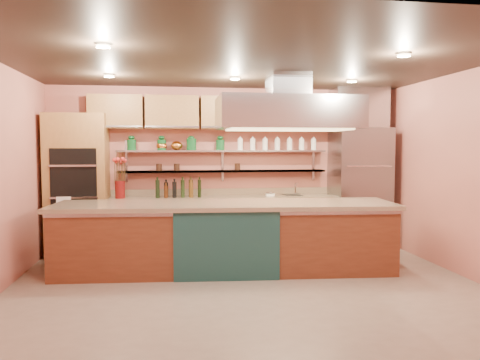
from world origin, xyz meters
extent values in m
cube|color=gray|center=(0.00, 0.00, -0.01)|extent=(6.00, 5.00, 0.02)
cube|color=black|center=(0.00, 0.00, 2.80)|extent=(6.00, 5.00, 0.02)
cube|color=#BF6A5A|center=(0.00, 2.50, 1.40)|extent=(6.00, 0.04, 2.80)
cube|color=#BF6A5A|center=(0.00, -2.50, 1.40)|extent=(6.00, 0.04, 2.80)
cube|color=#BF6A5A|center=(3.00, 0.00, 1.40)|extent=(0.04, 5.00, 2.80)
cube|color=#9B6B38|center=(-2.45, 2.18, 1.15)|extent=(0.95, 0.64, 2.30)
cube|color=gray|center=(2.35, 2.14, 1.05)|extent=(0.95, 0.72, 2.10)
cube|color=tan|center=(-0.05, 2.20, 0.47)|extent=(3.84, 0.64, 0.93)
cube|color=#A6A9AD|center=(-0.05, 2.37, 1.35)|extent=(3.60, 0.26, 0.03)
cube|color=#A6A9AD|center=(-0.05, 2.37, 1.70)|extent=(3.60, 0.26, 0.03)
cube|color=#9B6B38|center=(0.00, 2.32, 2.35)|extent=(4.60, 0.36, 0.55)
cube|color=#A6A9AD|center=(0.71, 0.85, 2.25)|extent=(2.00, 1.00, 0.45)
cube|color=#FFE5A5|center=(0.00, 0.20, 2.77)|extent=(4.00, 2.80, 0.02)
cube|color=brown|center=(-0.19, 0.85, 0.49)|extent=(4.75, 1.36, 0.98)
cylinder|color=maroon|center=(-1.78, 2.15, 1.07)|extent=(0.16, 0.16, 0.29)
cube|color=black|center=(-0.82, 2.15, 1.06)|extent=(0.84, 0.44, 0.26)
cube|color=white|center=(0.74, 2.15, 0.97)|extent=(0.17, 0.15, 0.08)
cylinder|color=silver|center=(1.21, 2.25, 1.04)|extent=(0.04, 0.04, 0.21)
ellipsoid|color=orange|center=(-0.85, 2.37, 1.79)|extent=(0.23, 0.23, 0.16)
cylinder|color=#0F491E|center=(-0.60, 2.37, 1.81)|extent=(0.22, 0.22, 0.20)
camera|label=1|loc=(-0.93, -5.69, 1.76)|focal=35.00mm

